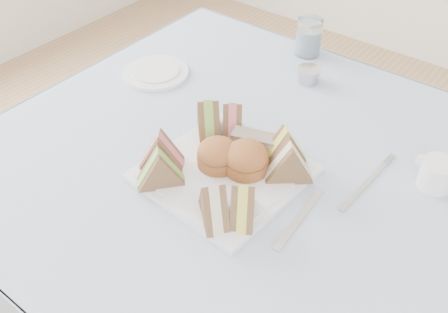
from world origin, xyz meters
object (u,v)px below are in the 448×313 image
Objects in this scene: serving_plate at (224,173)px; water_glass at (309,37)px; creamer_jug at (437,174)px; table at (230,259)px.

water_glass is at bearing 106.54° from serving_plate.
water_glass is (-0.12, 0.53, 0.04)m from serving_plate.
water_glass is 1.48× the size of creamer_jug.
table is 8.95× the size of water_glass.
serving_plate is (0.04, -0.07, 0.38)m from table.
creamer_jug reaches higher than serving_plate.
creamer_jug reaches higher than table.
serving_plate is at bearing -77.14° from water_glass.
creamer_jug is (0.47, -0.30, -0.02)m from water_glass.
serving_plate is 2.88× the size of water_glass.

